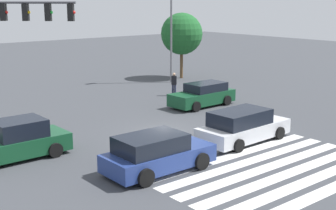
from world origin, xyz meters
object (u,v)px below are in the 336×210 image
car_1 (203,95)px  car_3 (16,141)px  traffic_signal_mast (12,32)px  car_0 (156,153)px  pedestrian (174,83)px  car_2 (243,126)px  street_light_pole_b (171,16)px  tree_corner_a (182,34)px

car_1 → car_3: 13.31m
traffic_signal_mast → car_0: (1.83, -9.32, -4.33)m
car_1 → pedestrian: pedestrian is taller
car_2 → car_3: size_ratio=1.09×
car_1 → car_0: bearing=36.4°
car_1 → street_light_pole_b: (4.00, 8.00, 4.65)m
car_0 → pedestrian: 14.95m
traffic_signal_mast → car_3: (-1.84, -4.31, -4.32)m
street_light_pole_b → tree_corner_a: bearing=27.6°
car_1 → car_3: (-13.11, -2.32, 0.04)m
car_2 → pedestrian: 11.34m
street_light_pole_b → car_0: bearing=-131.2°
tree_corner_a → car_0: bearing=-133.3°
car_0 → car_2: size_ratio=0.91×
car_1 → car_2: 7.74m
car_0 → car_3: car_3 is taller
car_3 → street_light_pole_b: bearing=-149.5°
tree_corner_a → car_2: bearing=-121.9°
pedestrian → car_3: bearing=-24.7°
car_3 → pedestrian: size_ratio=2.81×
car_0 → pedestrian: pedestrian is taller
car_0 → car_3: (-3.66, 5.01, 0.01)m
car_2 → street_light_pole_b: street_light_pole_b is taller
pedestrian → street_light_pole_b: size_ratio=0.18×
car_1 → street_light_pole_b: bearing=-118.0°
car_2 → pedestrian: bearing=64.8°
car_3 → street_light_pole_b: size_ratio=0.50×
car_0 → car_3: size_ratio=0.99×
car_0 → tree_corner_a: size_ratio=0.81×
car_1 → tree_corner_a: bearing=-125.1°
pedestrian → tree_corner_a: size_ratio=0.29×
street_light_pole_b → tree_corner_a: street_light_pole_b is taller
pedestrian → tree_corner_a: bearing=176.9°
traffic_signal_mast → car_2: size_ratio=1.36×
car_0 → car_1: car_0 is taller
car_3 → car_2: bearing=154.0°
pedestrian → traffic_signal_mast: bearing=-40.2°
street_light_pole_b → tree_corner_a: 2.78m
car_0 → street_light_pole_b: (13.44, 15.34, 4.61)m
car_2 → car_3: car_3 is taller
traffic_signal_mast → car_0: bearing=-33.9°
car_3 → pedestrian: bearing=-157.1°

